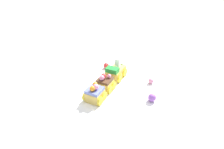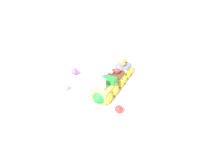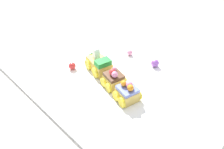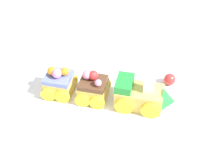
{
  "view_description": "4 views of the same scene",
  "coord_description": "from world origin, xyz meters",
  "px_view_note": "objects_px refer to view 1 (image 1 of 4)",
  "views": [
    {
      "loc": [
        -0.59,
        -0.14,
        0.42
      ],
      "look_at": [
        0.01,
        -0.0,
        0.05
      ],
      "focal_mm": 28.0,
      "sensor_mm": 36.0,
      "label": 1
    },
    {
      "loc": [
        0.69,
        0.14,
        0.48
      ],
      "look_at": [
        -0.01,
        0.0,
        0.06
      ],
      "focal_mm": 35.0,
      "sensor_mm": 36.0,
      "label": 2
    },
    {
      "loc": [
        -0.41,
        0.41,
        0.5
      ],
      "look_at": [
        -0.0,
        -0.01,
        0.03
      ],
      "focal_mm": 35.0,
      "sensor_mm": 36.0,
      "label": 3
    },
    {
      "loc": [
        0.0,
        -0.47,
        0.5
      ],
      "look_at": [
        0.01,
        0.02,
        0.07
      ],
      "focal_mm": 50.0,
      "sensor_mm": 36.0,
      "label": 4
    }
  ],
  "objects_px": {
    "cake_car_chocolate": "(105,83)",
    "gumball_purple": "(152,98)",
    "gumball_pink": "(151,81)",
    "gumball_red": "(106,66)",
    "cake_train_locomotive": "(117,71)",
    "cake_car_blueberry": "(95,94)"
  },
  "relations": [
    {
      "from": "cake_car_chocolate",
      "to": "gumball_pink",
      "type": "bearing_deg",
      "value": -51.48
    },
    {
      "from": "cake_train_locomotive",
      "to": "cake_car_blueberry",
      "type": "relative_size",
      "value": 1.62
    },
    {
      "from": "gumball_purple",
      "to": "gumball_red",
      "type": "xyz_separation_m",
      "value": [
        0.21,
        0.23,
        -0.0
      ]
    },
    {
      "from": "cake_train_locomotive",
      "to": "gumball_purple",
      "type": "xyz_separation_m",
      "value": [
        -0.14,
        -0.16,
        -0.01
      ]
    },
    {
      "from": "gumball_pink",
      "to": "cake_car_blueberry",
      "type": "bearing_deg",
      "value": 128.95
    },
    {
      "from": "cake_train_locomotive",
      "to": "gumball_red",
      "type": "bearing_deg",
      "value": 57.76
    },
    {
      "from": "gumball_purple",
      "to": "gumball_red",
      "type": "distance_m",
      "value": 0.31
    },
    {
      "from": "cake_car_blueberry",
      "to": "gumball_purple",
      "type": "distance_m",
      "value": 0.21
    },
    {
      "from": "cake_car_chocolate",
      "to": "gumball_purple",
      "type": "bearing_deg",
      "value": -87.11
    },
    {
      "from": "gumball_pink",
      "to": "gumball_purple",
      "type": "bearing_deg",
      "value": -176.24
    },
    {
      "from": "cake_car_blueberry",
      "to": "gumball_pink",
      "type": "height_order",
      "value": "cake_car_blueberry"
    },
    {
      "from": "cake_train_locomotive",
      "to": "cake_car_chocolate",
      "type": "xyz_separation_m",
      "value": [
        -0.11,
        0.03,
        -0.0
      ]
    },
    {
      "from": "cake_car_chocolate",
      "to": "gumball_red",
      "type": "bearing_deg",
      "value": 26.5
    },
    {
      "from": "cake_train_locomotive",
      "to": "gumball_red",
      "type": "distance_m",
      "value": 0.1
    },
    {
      "from": "cake_train_locomotive",
      "to": "gumball_purple",
      "type": "relative_size",
      "value": 4.45
    },
    {
      "from": "cake_train_locomotive",
      "to": "gumball_purple",
      "type": "bearing_deg",
      "value": -117.93
    },
    {
      "from": "gumball_purple",
      "to": "gumball_red",
      "type": "bearing_deg",
      "value": 47.23
    },
    {
      "from": "cake_car_chocolate",
      "to": "gumball_pink",
      "type": "distance_m",
      "value": 0.2
    },
    {
      "from": "cake_car_blueberry",
      "to": "gumball_pink",
      "type": "xyz_separation_m",
      "value": [
        0.16,
        -0.19,
        -0.02
      ]
    },
    {
      "from": "cake_train_locomotive",
      "to": "gumball_pink",
      "type": "relative_size",
      "value": 5.77
    },
    {
      "from": "cake_car_chocolate",
      "to": "cake_car_blueberry",
      "type": "xyz_separation_m",
      "value": [
        -0.07,
        0.02,
        0.0
      ]
    },
    {
      "from": "gumball_pink",
      "to": "gumball_purple",
      "type": "height_order",
      "value": "gumball_purple"
    }
  ]
}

